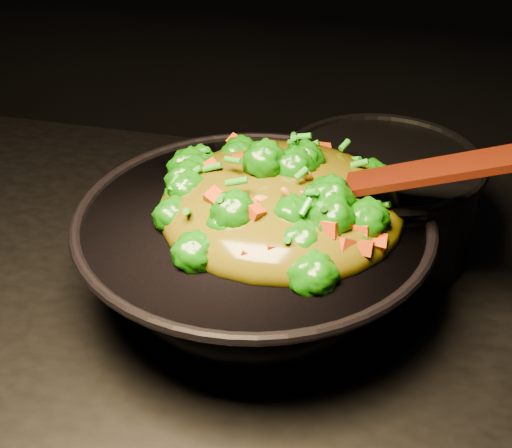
% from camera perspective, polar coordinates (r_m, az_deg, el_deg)
% --- Properties ---
extents(wok, '(0.49, 0.49, 0.11)m').
position_cam_1_polar(wok, '(0.82, -0.17, -2.68)').
color(wok, black).
rests_on(wok, stovetop).
extents(stir_fry, '(0.35, 0.35, 0.10)m').
position_cam_1_polar(stir_fry, '(0.78, 2.08, 3.99)').
color(stir_fry, '#115A06').
rests_on(stir_fry, wok).
extents(spatula, '(0.30, 0.08, 0.12)m').
position_cam_1_polar(spatula, '(0.77, 9.38, 3.43)').
color(spatula, '#371306').
rests_on(spatula, wok).
extents(back_pot, '(0.29, 0.29, 0.14)m').
position_cam_1_polar(back_pot, '(0.91, 9.78, 1.70)').
color(back_pot, black).
rests_on(back_pot, stovetop).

